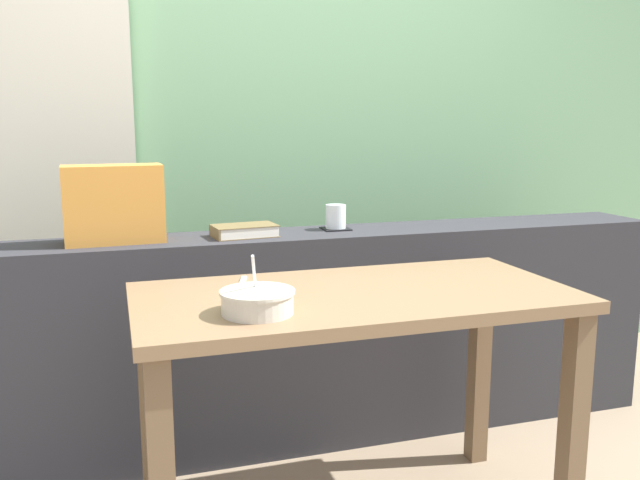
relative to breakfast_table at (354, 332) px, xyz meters
name	(u,v)px	position (x,y,z in m)	size (l,w,h in m)	color
outdoor_backdrop	(265,77)	(0.04, 1.29, 0.79)	(4.80, 0.08, 2.80)	#7AAD7F
curtain_left_panel	(61,109)	(-0.82, 1.19, 0.64)	(0.56, 0.06, 2.50)	beige
dark_console_ledge	(309,337)	(0.04, 0.60, -0.21)	(2.80, 0.30, 0.80)	#2D2D33
breakfast_table	(354,332)	(0.00, 0.00, 0.00)	(1.23, 0.61, 0.73)	brown
coaster_square	(336,229)	(0.16, 0.63, 0.19)	(0.10, 0.10, 0.01)	black
juice_glass	(336,218)	(0.16, 0.63, 0.24)	(0.08, 0.08, 0.09)	white
closed_book	(244,231)	(-0.20, 0.58, 0.21)	(0.23, 0.16, 0.04)	brown
throw_pillow	(114,204)	(-0.64, 0.60, 0.32)	(0.32, 0.14, 0.26)	#D18938
soup_bowl	(257,302)	(-0.31, -0.13, 0.15)	(0.19, 0.19, 0.15)	beige
fork_utensil	(242,283)	(-0.29, 0.17, 0.12)	(0.02, 0.17, 0.01)	silver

